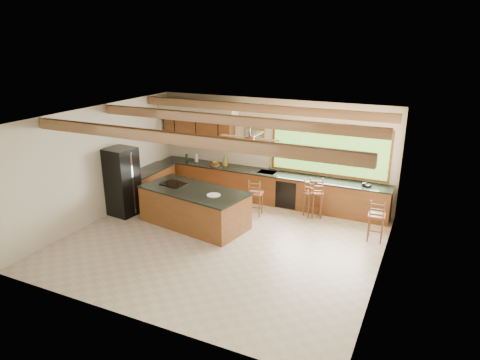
% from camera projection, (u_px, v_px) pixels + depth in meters
% --- Properties ---
extents(ground, '(7.20, 7.20, 0.00)m').
position_uv_depth(ground, '(221.00, 242.00, 10.23)').
color(ground, beige).
rests_on(ground, ground).
extents(room_shell, '(7.27, 6.54, 3.02)m').
position_uv_depth(room_shell, '(226.00, 145.00, 10.15)').
color(room_shell, beige).
rests_on(room_shell, ground).
extents(counter_run, '(7.12, 3.10, 1.28)m').
position_uv_depth(counter_run, '(236.00, 187.00, 12.57)').
color(counter_run, brown).
rests_on(counter_run, ground).
extents(island, '(2.97, 1.77, 0.99)m').
position_uv_depth(island, '(194.00, 207.00, 11.03)').
color(island, brown).
rests_on(island, ground).
extents(refrigerator, '(0.80, 0.78, 1.86)m').
position_uv_depth(refrigerator, '(122.00, 182.00, 11.57)').
color(refrigerator, black).
rests_on(refrigerator, ground).
extents(bar_stool_a, '(0.43, 0.43, 1.05)m').
position_uv_depth(bar_stool_a, '(255.00, 194.00, 11.52)').
color(bar_stool_a, brown).
rests_on(bar_stool_a, ground).
extents(bar_stool_b, '(0.50, 0.50, 1.07)m').
position_uv_depth(bar_stool_b, '(312.00, 195.00, 11.47)').
color(bar_stool_b, brown).
rests_on(bar_stool_b, ground).
extents(bar_stool_c, '(0.53, 0.53, 1.16)m').
position_uv_depth(bar_stool_c, '(315.00, 193.00, 11.42)').
color(bar_stool_c, brown).
rests_on(bar_stool_c, ground).
extents(bar_stool_d, '(0.41, 0.41, 1.07)m').
position_uv_depth(bar_stool_d, '(376.00, 217.00, 10.08)').
color(bar_stool_d, brown).
rests_on(bar_stool_d, ground).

